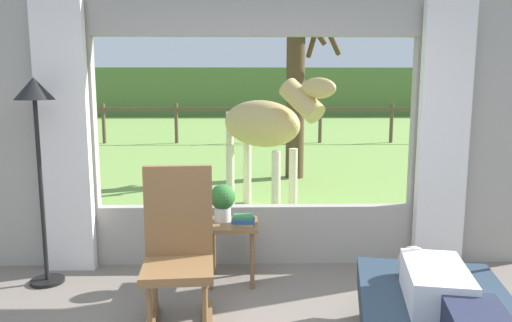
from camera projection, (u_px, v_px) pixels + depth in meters
The scene contains 14 objects.
back_wall_with_window at pixel (255, 132), 4.51m from camera, with size 5.20×0.12×2.55m.
curtain_panel_left at pixel (64, 139), 4.35m from camera, with size 0.44×0.10×2.40m, color silver.
curtain_panel_right at pixel (443, 138), 4.42m from camera, with size 0.44×0.10×2.40m, color silver.
outdoor_pasture_lawn at pixel (248, 136), 15.47m from camera, with size 36.00×21.68×0.02m, color #759E47.
distant_hill_ridge at pixel (247, 92), 24.99m from camera, with size 36.00×2.00×2.40m, color #58773B.
reclining_person at pixel (450, 301), 2.68m from camera, with size 0.45×1.43×0.22m.
rocking_chair at pixel (178, 249), 3.43m from camera, with size 0.51×0.71×1.12m.
side_table at pixel (232, 233), 4.19m from camera, with size 0.44×0.44×0.52m.
potted_plant at pixel (223, 200), 4.20m from camera, with size 0.22×0.22×0.32m.
book_stack at pixel (243, 220), 4.11m from camera, with size 0.20×0.16×0.08m.
floor_lamp_left at pixel (36, 119), 4.00m from camera, with size 0.32×0.32×1.74m.
horse at pixel (265, 125), 6.28m from camera, with size 1.51×1.55×1.73m.
pasture_tree at pixel (296, 78), 8.50m from camera, with size 1.63×1.65×3.62m.
pasture_fence_line at pixel (248, 117), 13.63m from camera, with size 16.10×0.10×1.10m.
Camera 1 is at (-0.09, -2.24, 1.70)m, focal length 34.54 mm.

